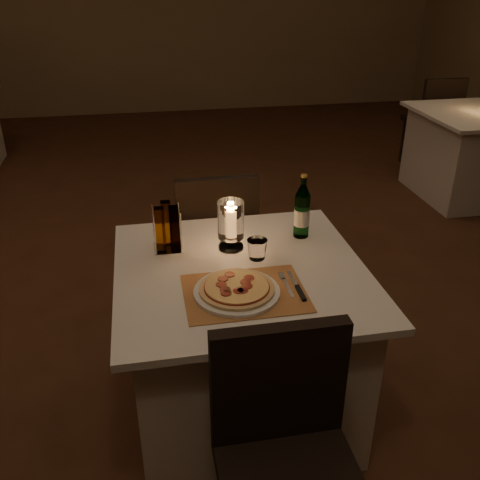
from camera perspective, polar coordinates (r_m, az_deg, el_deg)
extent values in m
cube|color=#4A2918|center=(3.17, -6.94, -8.34)|extent=(8.00, 10.00, 0.02)
cube|color=silver|center=(2.36, 0.09, -11.20)|extent=(0.88, 0.88, 0.71)
cube|color=silver|center=(2.15, 0.10, -3.44)|extent=(1.00, 1.00, 0.03)
cube|color=black|center=(1.69, 4.16, -14.99)|extent=(0.42, 0.05, 0.42)
cube|color=black|center=(2.97, -2.80, -0.11)|extent=(0.42, 0.42, 0.05)
cube|color=black|center=(2.70, -2.35, 2.45)|extent=(0.42, 0.05, 0.42)
cylinder|color=black|center=(3.26, -0.17, -2.27)|extent=(0.03, 0.03, 0.44)
cylinder|color=black|center=(3.22, -6.14, -2.81)|extent=(0.03, 0.03, 0.44)
cylinder|color=black|center=(2.97, 1.04, -5.43)|extent=(0.03, 0.03, 0.44)
cylinder|color=black|center=(2.93, -5.53, -6.08)|extent=(0.03, 0.03, 0.44)
cube|color=#A96D3A|center=(1.99, 0.51, -5.67)|extent=(0.45, 0.34, 0.00)
cylinder|color=white|center=(1.98, -0.35, -5.54)|extent=(0.32, 0.32, 0.01)
cylinder|color=#D8B77F|center=(1.97, -0.35, -5.22)|extent=(0.28, 0.28, 0.01)
cylinder|color=maroon|center=(1.97, -0.35, -5.04)|extent=(0.24, 0.24, 0.00)
cylinder|color=#EACC7F|center=(1.97, -0.35, -4.95)|extent=(0.24, 0.24, 0.00)
cylinder|color=maroon|center=(1.98, 0.60, -4.47)|extent=(0.04, 0.04, 0.00)
cylinder|color=maroon|center=(2.01, 0.96, -4.06)|extent=(0.04, 0.04, 0.00)
cylinder|color=maroon|center=(2.03, -1.10, -3.69)|extent=(0.04, 0.04, 0.00)
cylinder|color=maroon|center=(2.00, -1.82, -4.15)|extent=(0.04, 0.04, 0.00)
cylinder|color=maroon|center=(1.97, -2.03, -4.76)|extent=(0.04, 0.04, 0.00)
cylinder|color=maroon|center=(1.94, -1.60, -5.29)|extent=(0.04, 0.04, 0.00)
cylinder|color=maroon|center=(1.92, -1.49, -5.69)|extent=(0.04, 0.04, 0.00)
cylinder|color=maroon|center=(1.93, -0.15, -5.43)|extent=(0.04, 0.04, 0.00)
cylinder|color=maroon|center=(1.93, 0.30, -5.39)|extent=(0.04, 0.04, 0.00)
cylinder|color=maroon|center=(1.96, 0.77, -4.93)|extent=(0.04, 0.04, 0.00)
cube|color=silver|center=(2.02, 5.13, -5.08)|extent=(0.01, 0.14, 0.00)
cube|color=silver|center=(2.09, 4.51, -3.86)|extent=(0.02, 0.05, 0.00)
cube|color=black|center=(1.99, 6.49, -5.63)|extent=(0.02, 0.10, 0.01)
cube|color=silver|center=(2.08, 5.62, -4.12)|extent=(0.01, 0.12, 0.00)
cylinder|color=#519754|center=(2.38, 6.60, 2.57)|extent=(0.07, 0.07, 0.20)
cylinder|color=#519754|center=(2.31, 6.82, 6.26)|extent=(0.02, 0.02, 0.04)
cylinder|color=gold|center=(2.30, 6.85, 6.82)|extent=(0.03, 0.03, 0.01)
cylinder|color=silver|center=(2.38, 6.60, 2.46)|extent=(0.07, 0.07, 0.07)
cylinder|color=white|center=(2.30, -0.97, -0.74)|extent=(0.11, 0.11, 0.01)
cylinder|color=white|center=(2.28, -0.97, -0.14)|extent=(0.02, 0.02, 0.04)
cylinder|color=white|center=(2.24, -0.99, 2.19)|extent=(0.11, 0.11, 0.16)
cylinder|color=white|center=(2.25, -0.99, 1.82)|extent=(0.03, 0.03, 0.12)
ellipsoid|color=orange|center=(2.21, -1.00, 3.57)|extent=(0.02, 0.02, 0.03)
cube|color=white|center=(2.31, -7.63, -0.86)|extent=(0.12, 0.12, 0.01)
cylinder|color=white|center=(2.22, -9.09, 0.48)|extent=(0.01, 0.01, 0.18)
cylinder|color=white|center=(2.22, -6.27, 0.72)|extent=(0.01, 0.01, 0.18)
cylinder|color=white|center=(2.32, -9.22, 1.68)|extent=(0.01, 0.01, 0.18)
cylinder|color=white|center=(2.32, -6.51, 1.91)|extent=(0.01, 0.01, 0.18)
cube|color=#BF8C33|center=(2.24, -8.50, 1.05)|extent=(0.04, 0.04, 0.20)
cube|color=#3F1E14|center=(2.24, -6.97, 1.18)|extent=(0.04, 0.04, 0.20)
cube|color=#BF8C33|center=(2.29, -7.84, 1.76)|extent=(0.04, 0.04, 0.20)
cube|color=silver|center=(5.10, 23.66, 8.18)|extent=(0.88, 0.88, 0.71)
cube|color=black|center=(5.72, 19.59, 11.89)|extent=(0.42, 0.42, 0.05)
cube|color=black|center=(5.51, 20.89, 13.63)|extent=(0.42, 0.05, 0.42)
cylinder|color=black|center=(6.01, 19.89, 10.12)|extent=(0.03, 0.03, 0.44)
cylinder|color=black|center=(5.84, 16.95, 10.11)|extent=(0.03, 0.03, 0.44)
cylinder|color=black|center=(5.73, 21.52, 9.07)|extent=(0.03, 0.03, 0.44)
cylinder|color=black|center=(5.56, 18.49, 9.04)|extent=(0.03, 0.03, 0.44)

